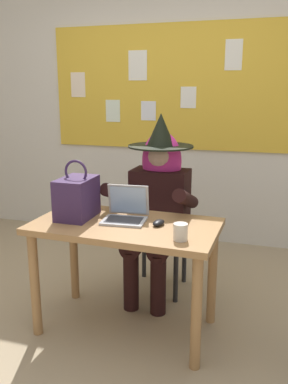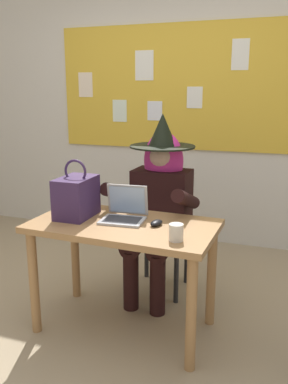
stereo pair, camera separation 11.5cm
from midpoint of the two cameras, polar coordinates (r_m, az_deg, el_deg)
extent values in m
plane|color=tan|center=(2.88, -7.27, -18.15)|extent=(24.00, 24.00, 0.00)
cube|color=silver|center=(4.20, 2.77, 11.66)|extent=(6.20, 0.10, 2.70)
cube|color=gold|center=(4.13, 2.58, 14.38)|extent=(2.40, 0.02, 1.20)
cube|color=#F4E0C6|center=(4.46, -9.84, 14.57)|extent=(0.18, 0.01, 0.25)
cube|color=white|center=(4.08, 5.48, 13.04)|extent=(0.16, 0.01, 0.20)
cube|color=white|center=(4.18, -0.18, 11.29)|extent=(0.16, 0.01, 0.19)
cube|color=white|center=(4.02, 11.60, 18.30)|extent=(0.16, 0.01, 0.27)
cube|color=white|center=(4.31, -5.15, 11.24)|extent=(0.16, 0.01, 0.22)
cube|color=white|center=(4.22, -1.71, 17.28)|extent=(0.19, 0.01, 0.29)
cube|color=#A37547|center=(2.55, -3.93, -4.80)|extent=(1.17, 0.67, 0.04)
cylinder|color=#A37547|center=(2.72, -16.22, -12.36)|extent=(0.06, 0.06, 0.69)
cylinder|color=#A37547|center=(2.34, 5.88, -16.54)|extent=(0.06, 0.06, 0.69)
cylinder|color=#A37547|center=(3.11, -10.84, -8.63)|extent=(0.06, 0.06, 0.69)
cylinder|color=#A37547|center=(2.77, 8.34, -11.40)|extent=(0.06, 0.06, 0.69)
cube|color=black|center=(3.16, 1.09, -6.60)|extent=(0.43, 0.43, 0.04)
cube|color=black|center=(3.26, 1.97, -1.42)|extent=(0.38, 0.05, 0.45)
cylinder|color=#262628|center=(3.05, 3.37, -11.80)|extent=(0.04, 0.04, 0.39)
cylinder|color=#262628|center=(3.14, -2.81, -11.06)|extent=(0.04, 0.04, 0.39)
cylinder|color=#262628|center=(3.36, 4.67, -9.34)|extent=(0.04, 0.04, 0.39)
cylinder|color=#262628|center=(3.43, -0.96, -8.74)|extent=(0.04, 0.04, 0.39)
cylinder|color=black|center=(2.90, 0.83, -12.86)|extent=(0.11, 0.11, 0.43)
cylinder|color=black|center=(2.96, -2.96, -12.29)|extent=(0.11, 0.11, 0.43)
cylinder|color=black|center=(2.94, 1.84, -7.15)|extent=(0.16, 0.42, 0.15)
cylinder|color=black|center=(3.00, -1.84, -6.71)|extent=(0.16, 0.42, 0.15)
cube|color=black|center=(3.09, 1.21, -1.61)|extent=(0.43, 0.27, 0.52)
cylinder|color=black|center=(2.78, 4.74, -1.00)|extent=(0.10, 0.47, 0.24)
cylinder|color=black|center=(2.93, -4.78, -0.19)|extent=(0.10, 0.47, 0.24)
sphere|color=#D1A889|center=(3.01, 1.25, 5.00)|extent=(0.20, 0.20, 0.20)
ellipsoid|color=#D82D8C|center=(3.04, 1.41, 4.34)|extent=(0.31, 0.23, 0.44)
cylinder|color=black|center=(3.00, 1.25, 6.41)|extent=(0.48, 0.48, 0.01)
cone|color=black|center=(2.99, 1.27, 8.69)|extent=(0.21, 0.21, 0.24)
cube|color=#B7B7BC|center=(2.56, -4.11, -4.06)|extent=(0.28, 0.22, 0.01)
cube|color=#333338|center=(2.56, -4.11, -3.89)|extent=(0.24, 0.16, 0.00)
cube|color=#B7B7BC|center=(2.64, -3.43, -1.07)|extent=(0.27, 0.06, 0.20)
cube|color=#99B7E0|center=(2.63, -3.49, -1.16)|extent=(0.24, 0.05, 0.18)
ellipsoid|color=black|center=(2.49, 0.74, -4.33)|extent=(0.08, 0.11, 0.03)
cube|color=#38234C|center=(2.66, -10.59, -0.82)|extent=(0.20, 0.30, 0.26)
torus|color=#38234C|center=(2.62, -10.76, 2.77)|extent=(0.16, 0.02, 0.16)
cylinder|color=silver|center=(2.25, 3.66, -5.60)|extent=(0.08, 0.08, 0.09)
camera|label=1|loc=(0.06, -91.19, -0.30)|focal=38.13mm
camera|label=2|loc=(0.06, 88.81, 0.30)|focal=38.13mm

